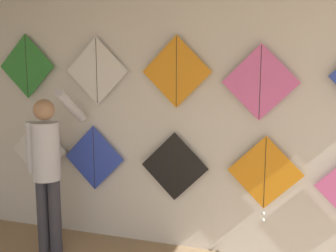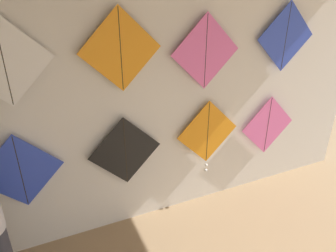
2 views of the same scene
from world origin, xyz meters
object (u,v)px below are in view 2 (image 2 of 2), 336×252
(kite_4, at_px, (268,126))
(kite_9, at_px, (286,37))
(kite_2, at_px, (125,151))
(kite_8, at_px, (206,52))
(kite_6, at_px, (3,61))
(kite_1, at_px, (20,172))
(kite_7, at_px, (121,50))
(kite_3, at_px, (208,134))

(kite_4, bearing_deg, kite_9, 0.00)
(kite_2, distance_m, kite_8, 1.26)
(kite_8, bearing_deg, kite_6, 180.00)
(kite_1, relative_size, kite_4, 1.00)
(kite_1, bearing_deg, kite_2, 0.00)
(kite_6, height_order, kite_9, kite_6)
(kite_4, height_order, kite_6, kite_6)
(kite_4, distance_m, kite_7, 2.07)
(kite_9, bearing_deg, kite_8, 180.00)
(kite_8, bearing_deg, kite_4, 0.00)
(kite_6, distance_m, kite_9, 2.75)
(kite_3, distance_m, kite_6, 2.11)
(kite_1, height_order, kite_4, kite_1)
(kite_4, relative_size, kite_6, 1.00)
(kite_4, relative_size, kite_8, 1.00)
(kite_1, distance_m, kite_2, 0.97)
(kite_1, height_order, kite_7, kite_7)
(kite_4, relative_size, kite_9, 1.00)
(kite_4, xyz_separation_m, kite_6, (-2.69, 0.00, 1.09))
(kite_4, bearing_deg, kite_6, 180.00)
(kite_2, xyz_separation_m, kite_6, (-0.90, 0.00, 1.02))
(kite_8, bearing_deg, kite_1, 180.00)
(kite_2, bearing_deg, kite_8, 0.00)
(kite_7, bearing_deg, kite_6, 180.00)
(kite_6, relative_size, kite_9, 1.00)
(kite_1, distance_m, kite_8, 2.04)
(kite_3, relative_size, kite_9, 1.18)
(kite_3, xyz_separation_m, kite_7, (-0.93, 0.00, 1.02))
(kite_4, distance_m, kite_6, 2.90)
(kite_8, bearing_deg, kite_7, 180.00)
(kite_3, bearing_deg, kite_9, 0.02)
(kite_1, relative_size, kite_7, 1.00)
(kite_4, height_order, kite_9, kite_9)
(kite_2, distance_m, kite_7, 1.01)
(kite_8, distance_m, kite_9, 0.98)
(kite_1, bearing_deg, kite_4, 0.00)
(kite_2, xyz_separation_m, kite_8, (0.87, 0.00, 0.91))
(kite_3, xyz_separation_m, kite_9, (0.90, 0.00, 0.98))
(kite_7, height_order, kite_9, kite_7)
(kite_6, height_order, kite_7, kite_6)
(kite_6, bearing_deg, kite_3, -0.01)
(kite_6, height_order, kite_8, kite_6)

